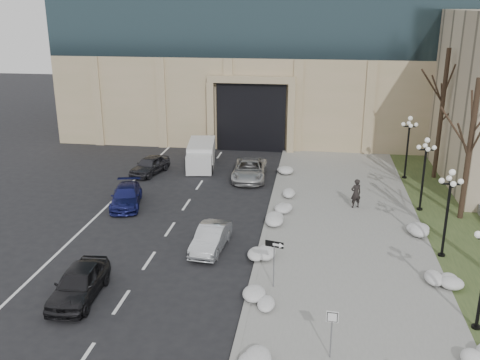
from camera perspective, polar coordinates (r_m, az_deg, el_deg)
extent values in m
cube|color=gray|center=(30.29, 11.18, -6.16)|extent=(9.00, 40.00, 0.12)
cube|color=gray|center=(30.33, 2.62, -5.75)|extent=(0.30, 40.00, 0.14)
cube|color=#364824|center=(31.38, 23.17, -6.50)|extent=(4.00, 40.00, 0.10)
cube|color=tan|center=(56.32, 4.52, 9.68)|extent=(40.00, 20.00, 8.00)
cube|color=black|center=(47.84, 1.35, 6.97)|extent=(6.00, 2.50, 6.00)
cube|color=tan|center=(45.92, 1.16, 10.66)|extent=(7.50, 0.60, 0.60)
cube|color=tan|center=(47.03, -3.13, 6.74)|extent=(0.60, 0.60, 6.00)
cube|color=tan|center=(46.19, 5.48, 6.47)|extent=(0.60, 0.60, 6.00)
imported|color=black|center=(24.95, -16.81, -10.50)|extent=(1.97, 4.43, 1.48)
imported|color=#B7BABF|center=(28.40, -3.13, -6.21)|extent=(1.71, 4.07, 1.31)
imported|color=navy|center=(35.11, -12.04, -1.72)|extent=(2.78, 4.71, 1.28)
imported|color=#B6B6B6|center=(39.59, 1.02, 1.11)|extent=(2.60, 5.23, 1.43)
imported|color=#333238|center=(41.36, -9.60, 1.57)|extent=(2.56, 4.29, 1.37)
imported|color=black|center=(34.41, 12.26, -1.40)|extent=(0.81, 0.68, 1.89)
cube|color=silver|center=(43.33, -4.12, 2.88)|extent=(2.64, 4.81, 1.83)
cube|color=silver|center=(40.73, -4.38, 1.72)|extent=(2.11, 1.72, 1.46)
cylinder|color=black|center=(41.13, -5.62, 1.12)|extent=(0.32, 0.67, 0.64)
cylinder|color=black|center=(40.99, -3.07, 1.12)|extent=(0.32, 0.67, 0.64)
cylinder|color=black|center=(44.88, -5.15, 2.61)|extent=(0.32, 0.67, 0.64)
cylinder|color=black|center=(44.76, -2.81, 2.61)|extent=(0.32, 0.67, 0.64)
cylinder|color=slate|center=(24.45, 3.63, -9.15)|extent=(0.05, 0.05, 2.34)
cube|color=black|center=(23.97, 3.68, -6.86)|extent=(0.84, 0.25, 0.29)
cube|color=white|center=(23.91, 3.97, -6.93)|extent=(0.40, 0.11, 0.11)
cone|color=white|center=(23.85, 4.49, -7.02)|extent=(0.25, 0.28, 0.23)
cylinder|color=slate|center=(20.38, 9.69, -16.13)|extent=(0.05, 0.05, 2.00)
cube|color=white|center=(19.93, 9.82, -14.19)|extent=(0.44, 0.07, 0.44)
cube|color=black|center=(19.91, 9.82, -14.23)|extent=(0.38, 0.04, 0.38)
cube|color=white|center=(19.91, 9.82, -14.24)|extent=(0.33, 0.04, 0.33)
ellipsoid|color=silver|center=(20.22, 1.22, -18.59)|extent=(1.10, 1.60, 0.36)
ellipsoid|color=silver|center=(23.59, 2.11, -12.66)|extent=(1.10, 1.60, 0.36)
ellipsoid|color=silver|center=(27.68, 2.47, -7.70)|extent=(1.10, 1.60, 0.36)
ellipsoid|color=silver|center=(31.51, 3.90, -4.37)|extent=(1.10, 1.60, 0.36)
ellipsoid|color=silver|center=(35.74, 4.66, -1.58)|extent=(1.10, 1.60, 0.36)
ellipsoid|color=silver|center=(40.45, 4.85, 0.81)|extent=(1.10, 1.60, 0.36)
ellipsoid|color=silver|center=(26.71, 20.76, -10.01)|extent=(1.10, 1.60, 0.36)
ellipsoid|color=silver|center=(31.94, 18.27, -4.98)|extent=(1.10, 1.60, 0.36)
ellipsoid|color=silver|center=(33.60, 4.49, -2.90)|extent=(1.10, 1.60, 0.36)
cylinder|color=black|center=(24.10, 23.86, -14.23)|extent=(0.36, 0.36, 0.20)
sphere|color=white|center=(22.17, 24.08, -5.33)|extent=(0.28, 0.28, 0.28)
cylinder|color=black|center=(29.62, 20.69, -7.56)|extent=(0.36, 0.36, 0.20)
cylinder|color=black|center=(28.88, 21.11, -4.16)|extent=(0.14, 0.14, 4.00)
cylinder|color=black|center=(28.22, 21.57, -0.40)|extent=(0.10, 0.90, 0.10)
cylinder|color=black|center=(28.22, 21.57, -0.40)|extent=(0.90, 0.10, 0.10)
sphere|color=white|center=(28.05, 21.71, 0.76)|extent=(0.32, 0.32, 0.32)
sphere|color=white|center=(28.29, 22.49, -0.15)|extent=(0.28, 0.28, 0.28)
sphere|color=white|center=(28.07, 20.71, -0.07)|extent=(0.28, 0.28, 0.28)
sphere|color=white|center=(28.59, 21.41, 0.18)|extent=(0.28, 0.28, 0.28)
sphere|color=white|center=(27.76, 21.80, -0.40)|extent=(0.28, 0.28, 0.28)
cylinder|color=black|center=(35.48, 18.60, -3.02)|extent=(0.36, 0.36, 0.20)
cylinder|color=black|center=(34.86, 18.91, -0.11)|extent=(0.14, 0.14, 4.00)
cylinder|color=black|center=(34.31, 19.25, 3.06)|extent=(0.10, 0.90, 0.10)
cylinder|color=black|center=(34.31, 19.25, 3.06)|extent=(0.90, 0.10, 0.10)
sphere|color=white|center=(34.17, 19.36, 4.03)|extent=(0.32, 0.32, 0.32)
sphere|color=white|center=(34.37, 20.01, 3.26)|extent=(0.28, 0.28, 0.28)
sphere|color=white|center=(34.19, 18.54, 3.35)|extent=(0.28, 0.28, 0.28)
sphere|color=white|center=(34.71, 19.15, 3.49)|extent=(0.28, 0.28, 0.28)
sphere|color=white|center=(33.85, 19.41, 3.11)|extent=(0.28, 0.28, 0.28)
cylinder|color=black|center=(41.52, 17.12, 0.22)|extent=(0.36, 0.36, 0.20)
cylinder|color=black|center=(41.00, 17.37, 2.74)|extent=(0.14, 0.14, 4.00)
cylinder|color=black|center=(40.54, 17.63, 5.46)|extent=(0.10, 0.90, 0.10)
cylinder|color=black|center=(40.54, 17.63, 5.46)|extent=(0.90, 0.10, 0.10)
sphere|color=white|center=(40.41, 17.72, 6.29)|extent=(0.32, 0.32, 0.32)
sphere|color=white|center=(40.58, 18.28, 5.63)|extent=(0.28, 0.28, 0.28)
sphere|color=white|center=(40.43, 17.02, 5.71)|extent=(0.28, 0.28, 0.28)
sphere|color=white|center=(40.94, 17.56, 5.81)|extent=(0.28, 0.28, 0.28)
sphere|color=white|center=(40.07, 17.75, 5.53)|extent=(0.28, 0.28, 0.28)
cylinder|color=black|center=(33.82, 23.25, 2.81)|extent=(0.32, 0.32, 8.50)
cylinder|color=black|center=(41.29, 20.66, 6.44)|extent=(0.32, 0.32, 9.50)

